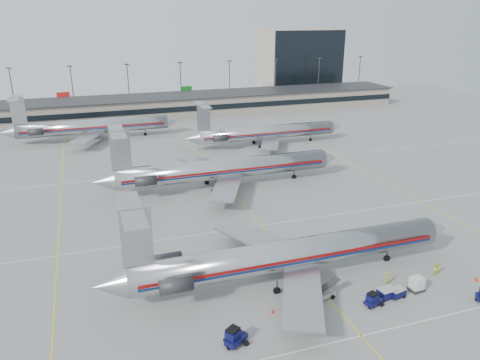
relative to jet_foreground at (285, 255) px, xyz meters
name	(u,v)px	position (x,y,z in m)	size (l,w,h in m)	color
ground	(289,255)	(3.16, 5.66, -3.54)	(260.00, 260.00, 0.00)	gray
apron_markings	(262,225)	(3.16, 15.66, -3.53)	(160.00, 0.15, 0.02)	silver
terminal	(163,106)	(3.16, 103.63, -0.38)	(162.00, 17.00, 6.25)	gray
light_mast_row	(155,83)	(3.16, 117.66, 5.04)	(163.60, 0.40, 15.28)	#38383D
distant_building	(299,61)	(65.16, 133.66, 8.96)	(30.00, 20.00, 25.00)	tan
jet_foreground	(285,255)	(0.00, 0.00, 0.00)	(46.63, 27.46, 12.21)	#B9B9BE
jet_second_row	(220,169)	(1.87, 34.08, 0.09)	(47.82, 28.16, 12.52)	#B9B9BE
jet_third_row	(264,132)	(20.64, 59.28, -0.24)	(41.55, 25.56, 11.36)	#B9B9BE
jet_back_row	(90,127)	(-20.00, 78.72, -0.01)	(44.50, 27.37, 12.17)	#B9B9BE
tug_left	(235,337)	(-9.55, -9.43, -2.65)	(2.68, 2.35, 1.96)	#0A0B3A
tug_center	(373,300)	(7.27, -8.19, -2.78)	(2.29, 1.63, 1.68)	#0A0B3A
cart_inner	(387,293)	(9.72, -7.33, -2.92)	(2.24, 1.68, 1.17)	#0A0B3A
cart_outer	(397,293)	(10.96, -7.56, -2.99)	(2.05, 1.60, 1.04)	#0A0B3A
uld_container	(417,284)	(13.94, -7.22, -2.64)	(1.80, 1.55, 1.78)	#2D2D30
belt_loader	(322,294)	(2.54, -5.04, -2.97)	(4.16, 1.93, 2.13)	#9F9F9F
ramp_worker_near	(388,278)	(11.46, -4.97, -2.65)	(0.65, 0.43, 1.79)	#B0C712
ramp_worker_far	(437,269)	(18.61, -5.19, -2.69)	(0.83, 0.65, 1.71)	#D2EC16
cone_right	(476,279)	(22.34, -7.85, -3.20)	(0.49, 0.49, 0.67)	#FA2808
cone_left	(272,311)	(-3.99, -5.76, -3.27)	(0.39, 0.39, 0.54)	#FA2808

